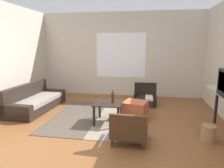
# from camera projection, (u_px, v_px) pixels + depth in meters

# --- Properties ---
(ground_plane) EXTENTS (7.80, 7.80, 0.00)m
(ground_plane) POSITION_uv_depth(u_px,v_px,m) (101.00, 131.00, 4.08)
(ground_plane) COLOR brown
(far_wall_with_window) EXTENTS (5.60, 0.13, 2.70)m
(far_wall_with_window) POSITION_uv_depth(u_px,v_px,m) (121.00, 55.00, 6.79)
(far_wall_with_window) COLOR beige
(far_wall_with_window) RESTS_ON ground
(area_rug) EXTENTS (2.12, 2.38, 0.01)m
(area_rug) POSITION_uv_depth(u_px,v_px,m) (98.00, 117.00, 4.84)
(area_rug) COLOR #4C4238
(area_rug) RESTS_ON ground
(couch) EXTENTS (0.81, 1.88, 0.66)m
(couch) POSITION_uv_depth(u_px,v_px,m) (35.00, 102.00, 5.40)
(couch) COLOR black
(couch) RESTS_ON ground
(coffee_table) EXTENTS (0.58, 0.60, 0.45)m
(coffee_table) POSITION_uv_depth(u_px,v_px,m) (108.00, 107.00, 4.44)
(coffee_table) COLOR black
(coffee_table) RESTS_ON ground
(armchair_by_window) EXTENTS (0.63, 0.57, 0.59)m
(armchair_by_window) POSITION_uv_depth(u_px,v_px,m) (145.00, 95.00, 5.84)
(armchair_by_window) COLOR black
(armchair_by_window) RESTS_ON ground
(armchair_striped_foreground) EXTENTS (0.64, 0.63, 0.58)m
(armchair_striped_foreground) POSITION_uv_depth(u_px,v_px,m) (129.00, 130.00, 3.51)
(armchair_striped_foreground) COLOR #472D19
(armchair_striped_foreground) RESTS_ON ground
(ottoman_orange) EXTENTS (0.61, 0.61, 0.38)m
(ottoman_orange) POSITION_uv_depth(u_px,v_px,m) (135.00, 109.00, 4.79)
(ottoman_orange) COLOR #BC5633
(ottoman_orange) RESTS_ON ground
(glass_bottle) EXTENTS (0.06, 0.06, 0.27)m
(glass_bottle) POSITION_uv_depth(u_px,v_px,m) (113.00, 97.00, 4.41)
(glass_bottle) COLOR #5B2319
(glass_bottle) RESTS_ON coffee_table
(wicker_basket) EXTENTS (0.25, 0.25, 0.28)m
(wicker_basket) POSITION_uv_depth(u_px,v_px,m) (208.00, 133.00, 3.64)
(wicker_basket) COLOR #9E7A4C
(wicker_basket) RESTS_ON ground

